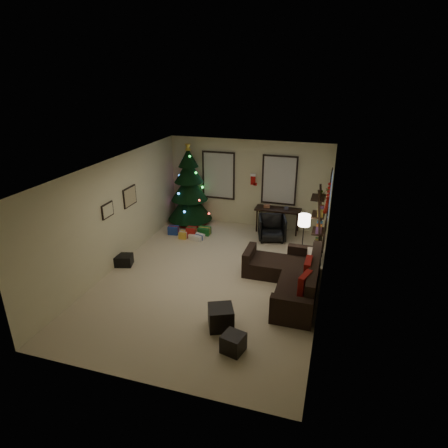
{
  "coord_description": "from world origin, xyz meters",
  "views": [
    {
      "loc": [
        2.61,
        -7.62,
        4.64
      ],
      "look_at": [
        0.1,
        0.6,
        1.15
      ],
      "focal_mm": 30.78,
      "sensor_mm": 36.0,
      "label": 1
    }
  ],
  "objects_px": {
    "desk": "(278,211)",
    "sofa": "(291,278)",
    "christmas_tree": "(189,190)",
    "bookshelf": "(319,226)",
    "desk_chair": "(272,228)"
  },
  "relations": [
    {
      "from": "desk",
      "to": "sofa",
      "type": "bearing_deg",
      "value": -74.94
    },
    {
      "from": "christmas_tree",
      "to": "sofa",
      "type": "relative_size",
      "value": 1.01
    },
    {
      "from": "christmas_tree",
      "to": "bookshelf",
      "type": "distance_m",
      "value": 4.42
    },
    {
      "from": "christmas_tree",
      "to": "bookshelf",
      "type": "relative_size",
      "value": 1.32
    },
    {
      "from": "sofa",
      "to": "bookshelf",
      "type": "height_order",
      "value": "bookshelf"
    },
    {
      "from": "desk_chair",
      "to": "bookshelf",
      "type": "relative_size",
      "value": 0.36
    },
    {
      "from": "desk_chair",
      "to": "christmas_tree",
      "type": "bearing_deg",
      "value": 153.12
    },
    {
      "from": "sofa",
      "to": "bookshelf",
      "type": "bearing_deg",
      "value": 74.06
    },
    {
      "from": "sofa",
      "to": "christmas_tree",
      "type": "bearing_deg",
      "value": 139.69
    },
    {
      "from": "sofa",
      "to": "desk_chair",
      "type": "xyz_separation_m",
      "value": [
        -0.91,
        2.53,
        0.09
      ]
    },
    {
      "from": "christmas_tree",
      "to": "desk_chair",
      "type": "xyz_separation_m",
      "value": [
        2.77,
        -0.59,
        -0.73
      ]
    },
    {
      "from": "christmas_tree",
      "to": "sofa",
      "type": "bearing_deg",
      "value": -40.31
    },
    {
      "from": "desk",
      "to": "bookshelf",
      "type": "distance_m",
      "value": 2.11
    },
    {
      "from": "desk",
      "to": "desk_chair",
      "type": "xyz_separation_m",
      "value": [
        -0.05,
        -0.65,
        -0.29
      ]
    },
    {
      "from": "christmas_tree",
      "to": "desk",
      "type": "distance_m",
      "value": 2.86
    }
  ]
}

